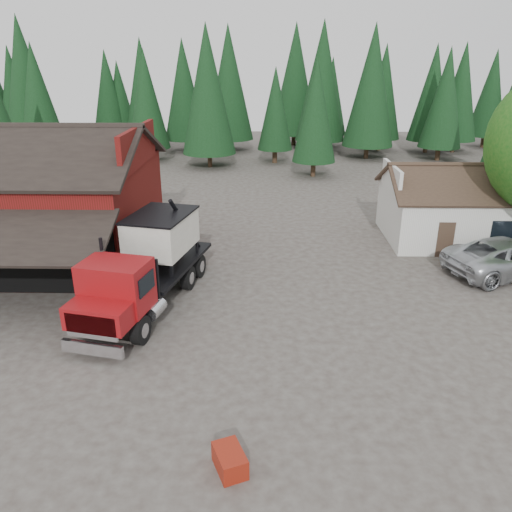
{
  "coord_description": "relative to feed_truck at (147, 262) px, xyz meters",
  "views": [
    {
      "loc": [
        1.65,
        -15.89,
        10.31
      ],
      "look_at": [
        1.21,
        5.38,
        1.8
      ],
      "focal_mm": 35.0,
      "sensor_mm": 36.0,
      "label": 1
    }
  ],
  "objects": [
    {
      "name": "farmhouse",
      "position": [
        16.49,
        8.97,
        -0.35
      ],
      "size": [
        8.6,
        6.42,
        4.65
      ],
      "color": "silver",
      "rests_on": "ground"
    },
    {
      "name": "ground",
      "position": [
        3.49,
        -4.03,
        -2.01
      ],
      "size": [
        120.0,
        120.0,
        0.0
      ],
      "primitive_type": "plane",
      "color": "#3E3631",
      "rests_on": "ground"
    },
    {
      "name": "feed_truck",
      "position": [
        0.0,
        0.0,
        0.0
      ],
      "size": [
        4.57,
        9.87,
        4.31
      ],
      "rotation": [
        0.0,
        0.0,
        -0.22
      ],
      "color": "black",
      "rests_on": "ground"
    },
    {
      "name": "near_pine_b",
      "position": [
        9.49,
        25.97,
        3.87
      ],
      "size": [
        3.96,
        3.96,
        10.4
      ],
      "color": "#382619",
      "rests_on": "ground"
    },
    {
      "name": "equip_box",
      "position": [
        4.22,
        -9.61,
        -1.71
      ],
      "size": [
        1.07,
        1.29,
        0.6
      ],
      "primitive_type": "cube",
      "rotation": [
        0.0,
        0.0,
        0.4
      ],
      "color": "maroon",
      "rests_on": "ground"
    },
    {
      "name": "near_pine_d",
      "position": [
        -0.51,
        29.97,
        5.38
      ],
      "size": [
        5.28,
        5.28,
        13.4
      ],
      "color": "#382619",
      "rests_on": "ground"
    },
    {
      "name": "silver_car",
      "position": [
        17.49,
        3.7,
        -1.09
      ],
      "size": [
        7.32,
        5.09,
        1.86
      ],
      "primitive_type": "imported",
      "rotation": [
        0.0,
        0.0,
        1.9
      ],
      "color": "#B8BBC0",
      "rests_on": "ground"
    },
    {
      "name": "red_barn",
      "position": [
        -7.51,
        5.88,
        0.68
      ],
      "size": [
        12.8,
        13.63,
        7.18
      ],
      "color": "maroon",
      "rests_on": "ground"
    },
    {
      "name": "conifer_backdrop",
      "position": [
        3.49,
        37.97,
        -2.01
      ],
      "size": [
        76.0,
        16.0,
        16.0
      ],
      "primitive_type": null,
      "color": "black",
      "rests_on": "ground"
    }
  ]
}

